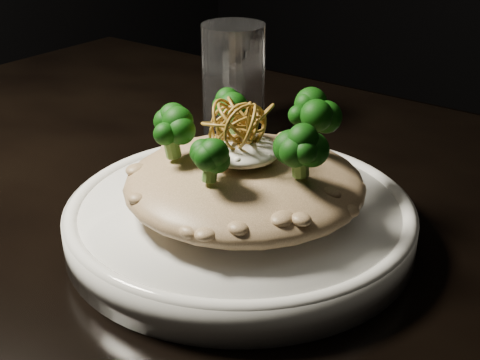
# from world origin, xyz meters

# --- Properties ---
(table) EXTENTS (1.10, 0.80, 0.75)m
(table) POSITION_xyz_m (0.00, 0.00, 0.67)
(table) COLOR black
(table) RESTS_ON ground
(plate) EXTENTS (0.30, 0.30, 0.03)m
(plate) POSITION_xyz_m (0.08, -0.03, 0.77)
(plate) COLOR white
(plate) RESTS_ON table
(risotto) EXTENTS (0.20, 0.20, 0.04)m
(risotto) POSITION_xyz_m (0.09, -0.03, 0.80)
(risotto) COLOR brown
(risotto) RESTS_ON plate
(broccoli) EXTENTS (0.15, 0.15, 0.06)m
(broccoli) POSITION_xyz_m (0.09, -0.03, 0.85)
(broccoli) COLOR black
(broccoli) RESTS_ON risotto
(cheese) EXTENTS (0.06, 0.06, 0.02)m
(cheese) POSITION_xyz_m (0.09, -0.03, 0.83)
(cheese) COLOR white
(cheese) RESTS_ON risotto
(shallots) EXTENTS (0.06, 0.06, 0.04)m
(shallots) POSITION_xyz_m (0.08, -0.03, 0.86)
(shallots) COLOR brown
(shallots) RESTS_ON cheese
(drinking_glass) EXTENTS (0.09, 0.09, 0.13)m
(drinking_glass) POSITION_xyz_m (-0.08, 0.16, 0.81)
(drinking_glass) COLOR silver
(drinking_glass) RESTS_ON table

